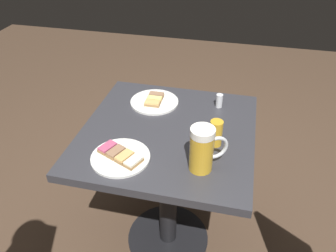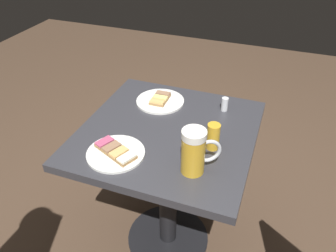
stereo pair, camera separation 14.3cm
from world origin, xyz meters
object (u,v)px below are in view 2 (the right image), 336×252
at_px(salt_shaker, 225,104).
at_px(plate_near, 160,101).
at_px(beer_glass_small, 213,136).
at_px(plate_far, 116,152).
at_px(beer_mug, 195,151).

bearing_deg(salt_shaker, plate_near, 6.62).
distance_m(plate_near, beer_glass_small, 0.41).
relative_size(plate_far, beer_glass_small, 2.06).
bearing_deg(plate_far, plate_near, -92.56).
height_order(plate_far, beer_mug, beer_mug).
distance_m(plate_near, salt_shaker, 0.31).
relative_size(plate_near, plate_far, 1.02).
xyz_separation_m(plate_near, plate_far, (0.02, 0.43, 0.00)).
height_order(plate_far, beer_glass_small, beer_glass_small).
xyz_separation_m(plate_near, salt_shaker, (-0.31, -0.04, 0.02)).
xyz_separation_m(beer_glass_small, salt_shaker, (0.02, -0.29, -0.02)).
xyz_separation_m(plate_far, beer_mug, (-0.31, -0.02, 0.08)).
xyz_separation_m(beer_mug, beer_glass_small, (-0.03, -0.15, -0.03)).
relative_size(plate_far, salt_shaker, 3.52).
bearing_deg(plate_far, salt_shaker, -125.18).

